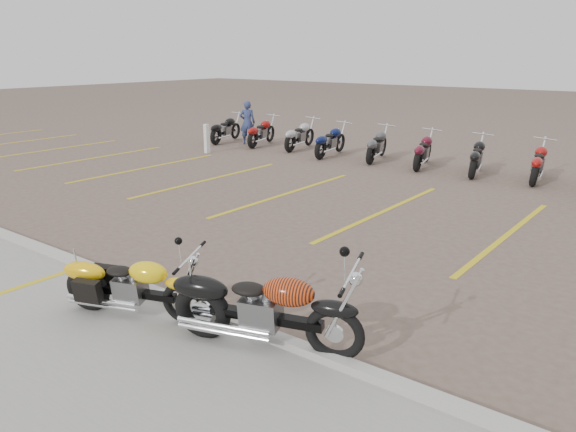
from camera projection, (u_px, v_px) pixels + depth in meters
name	position (u px, v px, depth m)	size (l,w,h in m)	color
ground	(268.00, 264.00, 9.37)	(100.00, 100.00, 0.00)	#705C50
curb	(177.00, 301.00, 7.83)	(60.00, 0.18, 0.12)	#ADAAA3
parking_stripes	(383.00, 212.00, 12.42)	(38.00, 5.50, 0.01)	gold
yellow_cruiser	(132.00, 287.00, 7.39)	(1.99, 0.83, 0.85)	black
flame_cruiser	(262.00, 310.00, 6.58)	(2.32, 0.86, 0.98)	black
person_a	(247.00, 123.00, 21.41)	(0.60, 0.39, 1.63)	navy
bollard	(207.00, 139.00, 19.57)	(0.15, 0.15, 1.00)	white
bg_bike_row	(450.00, 151.00, 16.74)	(19.19, 2.09, 1.10)	black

